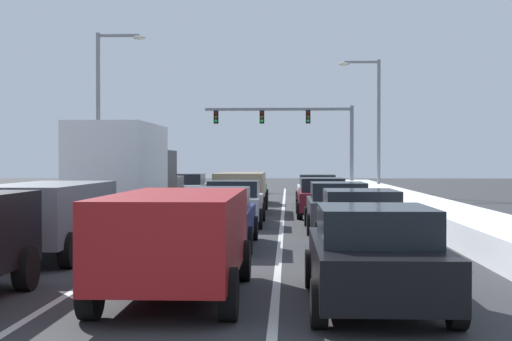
{
  "coord_description": "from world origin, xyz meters",
  "views": [
    {
      "loc": [
        1.89,
        -4.57,
        2.2
      ],
      "look_at": [
        0.03,
        38.94,
        1.59
      ],
      "focal_mm": 51.88,
      "sensor_mm": 36.0,
      "label": 1
    }
  ],
  "objects_px": {
    "suv_gray_left_lane_second": "(49,212)",
    "suv_red_center_lane_nearest": "(177,234)",
    "sedan_black_right_lane_nearest": "(374,256)",
    "sedan_green_center_lane_fifth": "(248,188)",
    "sedan_silver_center_lane_third": "(234,202)",
    "sedan_white_right_lane_fifth": "(317,190)",
    "street_lamp_left_mid": "(104,102)",
    "sedan_charcoal_right_lane_third": "(338,206)",
    "suv_tan_center_lane_fourth": "(241,188)",
    "sedan_white_left_lane_fifth": "(187,188)",
    "sedan_navy_center_lane_second": "(216,217)",
    "sedan_maroon_left_lane_fourth": "(162,193)",
    "traffic_light_gantry": "(300,126)",
    "sedan_maroon_right_lane_fourth": "(322,197)",
    "box_truck_left_lane_third": "(125,169)",
    "sedan_gray_right_lane_second": "(360,222)",
    "street_lamp_right_mid": "(373,114)"
  },
  "relations": [
    {
      "from": "suv_red_center_lane_nearest",
      "to": "sedan_white_left_lane_fifth",
      "type": "bearing_deg",
      "value": 97.42
    },
    {
      "from": "sedan_green_center_lane_fifth",
      "to": "sedan_maroon_left_lane_fourth",
      "type": "relative_size",
      "value": 1.0
    },
    {
      "from": "sedan_maroon_right_lane_fourth",
      "to": "traffic_light_gantry",
      "type": "height_order",
      "value": "traffic_light_gantry"
    },
    {
      "from": "sedan_gray_right_lane_second",
      "to": "sedan_maroon_left_lane_fourth",
      "type": "bearing_deg",
      "value": 116.3
    },
    {
      "from": "sedan_maroon_left_lane_fourth",
      "to": "street_lamp_left_mid",
      "type": "height_order",
      "value": "street_lamp_left_mid"
    },
    {
      "from": "sedan_silver_center_lane_third",
      "to": "suv_tan_center_lane_fourth",
      "type": "relative_size",
      "value": 0.92
    },
    {
      "from": "box_truck_left_lane_third",
      "to": "traffic_light_gantry",
      "type": "bearing_deg",
      "value": 78.12
    },
    {
      "from": "sedan_white_right_lane_fifth",
      "to": "sedan_silver_center_lane_third",
      "type": "bearing_deg",
      "value": -107.05
    },
    {
      "from": "traffic_light_gantry",
      "to": "street_lamp_right_mid",
      "type": "bearing_deg",
      "value": -58.8
    },
    {
      "from": "sedan_black_right_lane_nearest",
      "to": "sedan_green_center_lane_fifth",
      "type": "height_order",
      "value": "same"
    },
    {
      "from": "box_truck_left_lane_third",
      "to": "street_lamp_left_mid",
      "type": "height_order",
      "value": "street_lamp_left_mid"
    },
    {
      "from": "sedan_gray_right_lane_second",
      "to": "suv_gray_left_lane_second",
      "type": "xyz_separation_m",
      "value": [
        -7.1,
        -0.87,
        0.25
      ]
    },
    {
      "from": "sedan_maroon_left_lane_fourth",
      "to": "traffic_light_gantry",
      "type": "distance_m",
      "value": 23.88
    },
    {
      "from": "sedan_white_left_lane_fifth",
      "to": "traffic_light_gantry",
      "type": "bearing_deg",
      "value": 70.77
    },
    {
      "from": "sedan_black_right_lane_nearest",
      "to": "street_lamp_left_mid",
      "type": "xyz_separation_m",
      "value": [
        -10.97,
        27.48,
        4.52
      ]
    },
    {
      "from": "street_lamp_left_mid",
      "to": "suv_gray_left_lane_second",
      "type": "bearing_deg",
      "value": -79.13
    },
    {
      "from": "sedan_gray_right_lane_second",
      "to": "sedan_silver_center_lane_third",
      "type": "bearing_deg",
      "value": 114.54
    },
    {
      "from": "suv_gray_left_lane_second",
      "to": "street_lamp_left_mid",
      "type": "xyz_separation_m",
      "value": [
        -4.26,
        22.17,
        4.26
      ]
    },
    {
      "from": "sedan_charcoal_right_lane_third",
      "to": "sedan_white_left_lane_fifth",
      "type": "relative_size",
      "value": 1.0
    },
    {
      "from": "sedan_silver_center_lane_third",
      "to": "street_lamp_left_mid",
      "type": "relative_size",
      "value": 0.5
    },
    {
      "from": "suv_red_center_lane_nearest",
      "to": "street_lamp_left_mid",
      "type": "relative_size",
      "value": 0.55
    },
    {
      "from": "sedan_black_right_lane_nearest",
      "to": "sedan_white_left_lane_fifth",
      "type": "height_order",
      "value": "same"
    },
    {
      "from": "sedan_black_right_lane_nearest",
      "to": "sedan_white_left_lane_fifth",
      "type": "bearing_deg",
      "value": 103.74
    },
    {
      "from": "sedan_charcoal_right_lane_third",
      "to": "sedan_navy_center_lane_second",
      "type": "xyz_separation_m",
      "value": [
        -3.38,
        -4.47,
        0.0
      ]
    },
    {
      "from": "sedan_white_left_lane_fifth",
      "to": "sedan_gray_right_lane_second",
      "type": "bearing_deg",
      "value": -71.24
    },
    {
      "from": "sedan_maroon_right_lane_fourth",
      "to": "sedan_white_left_lane_fifth",
      "type": "distance_m",
      "value": 10.64
    },
    {
      "from": "box_truck_left_lane_third",
      "to": "traffic_light_gantry",
      "type": "xyz_separation_m",
      "value": [
        6.31,
        30.01,
        2.84
      ]
    },
    {
      "from": "sedan_maroon_left_lane_fourth",
      "to": "sedan_navy_center_lane_second",
      "type": "bearing_deg",
      "value": -74.59
    },
    {
      "from": "suv_gray_left_lane_second",
      "to": "suv_red_center_lane_nearest",
      "type": "bearing_deg",
      "value": -52.49
    },
    {
      "from": "sedan_green_center_lane_fifth",
      "to": "sedan_silver_center_lane_third",
      "type": "bearing_deg",
      "value": -88.99
    },
    {
      "from": "sedan_charcoal_right_lane_third",
      "to": "sedan_silver_center_lane_third",
      "type": "height_order",
      "value": "same"
    },
    {
      "from": "suv_red_center_lane_nearest",
      "to": "street_lamp_left_mid",
      "type": "xyz_separation_m",
      "value": [
        -7.9,
        26.91,
        4.26
      ]
    },
    {
      "from": "suv_tan_center_lane_fourth",
      "to": "traffic_light_gantry",
      "type": "distance_m",
      "value": 23.87
    },
    {
      "from": "suv_tan_center_lane_fourth",
      "to": "sedan_white_left_lane_fifth",
      "type": "height_order",
      "value": "suv_tan_center_lane_fourth"
    },
    {
      "from": "street_lamp_right_mid",
      "to": "sedan_white_right_lane_fifth",
      "type": "bearing_deg",
      "value": -109.15
    },
    {
      "from": "suv_gray_left_lane_second",
      "to": "sedan_white_right_lane_fifth",
      "type": "bearing_deg",
      "value": 70.27
    },
    {
      "from": "sedan_navy_center_lane_second",
      "to": "suv_red_center_lane_nearest",
      "type": "bearing_deg",
      "value": -89.54
    },
    {
      "from": "sedan_white_right_lane_fifth",
      "to": "sedan_green_center_lane_fifth",
      "type": "height_order",
      "value": "same"
    },
    {
      "from": "traffic_light_gantry",
      "to": "sedan_silver_center_lane_third",
      "type": "bearing_deg",
      "value": -95.21
    },
    {
      "from": "suv_red_center_lane_nearest",
      "to": "sedan_maroon_right_lane_fourth",
      "type": "bearing_deg",
      "value": 79.74
    },
    {
      "from": "sedan_silver_center_lane_third",
      "to": "suv_gray_left_lane_second",
      "type": "height_order",
      "value": "suv_gray_left_lane_second"
    },
    {
      "from": "box_truck_left_lane_third",
      "to": "traffic_light_gantry",
      "type": "height_order",
      "value": "traffic_light_gantry"
    },
    {
      "from": "sedan_gray_right_lane_second",
      "to": "box_truck_left_lane_third",
      "type": "xyz_separation_m",
      "value": [
        -7.12,
        7.11,
        1.14
      ]
    },
    {
      "from": "sedan_navy_center_lane_second",
      "to": "sedan_maroon_left_lane_fourth",
      "type": "height_order",
      "value": "same"
    },
    {
      "from": "sedan_black_right_lane_nearest",
      "to": "sedan_charcoal_right_lane_third",
      "type": "relative_size",
      "value": 1.0
    },
    {
      "from": "sedan_charcoal_right_lane_third",
      "to": "sedan_silver_center_lane_third",
      "type": "relative_size",
      "value": 1.0
    },
    {
      "from": "sedan_charcoal_right_lane_third",
      "to": "sedan_maroon_right_lane_fourth",
      "type": "relative_size",
      "value": 1.0
    },
    {
      "from": "sedan_silver_center_lane_third",
      "to": "sedan_green_center_lane_fifth",
      "type": "xyz_separation_m",
      "value": [
        -0.22,
        12.42,
        0.0
      ]
    },
    {
      "from": "sedan_charcoal_right_lane_third",
      "to": "sedan_white_left_lane_fifth",
      "type": "bearing_deg",
      "value": 115.06
    },
    {
      "from": "sedan_white_right_lane_fifth",
      "to": "street_lamp_right_mid",
      "type": "distance_m",
      "value": 12.94
    }
  ]
}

